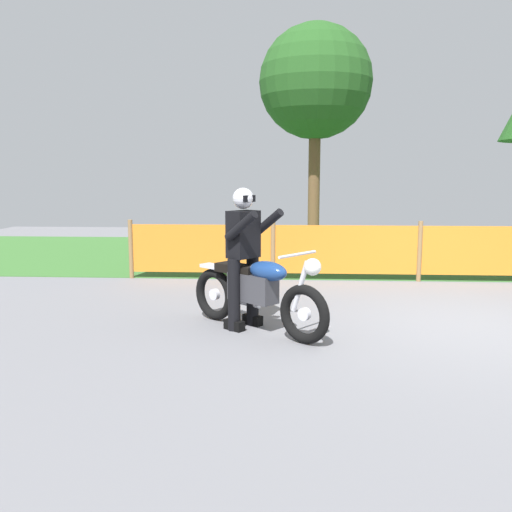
% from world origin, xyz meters
% --- Properties ---
extents(ground, '(24.00, 24.00, 0.02)m').
position_xyz_m(ground, '(0.00, 0.00, -0.01)').
color(ground, slate).
extents(grass_verge, '(24.00, 6.21, 0.01)m').
position_xyz_m(grass_verge, '(0.00, 5.85, 0.01)').
color(grass_verge, '#386B2D').
rests_on(grass_verge, ground).
extents(barrier_fence, '(10.21, 0.08, 1.05)m').
position_xyz_m(barrier_fence, '(0.00, 2.74, 0.54)').
color(barrier_fence, olive).
rests_on(barrier_fence, ground).
extents(tree_leftmost, '(2.66, 2.66, 5.32)m').
position_xyz_m(tree_leftmost, '(-1.66, 6.55, 3.96)').
color(tree_leftmost, brown).
rests_on(tree_leftmost, ground).
extents(motorcycle_lead, '(1.70, 1.43, 1.00)m').
position_xyz_m(motorcycle_lead, '(-2.63, -0.43, 0.48)').
color(motorcycle_lead, black).
rests_on(motorcycle_lead, ground).
extents(rider_lead, '(0.73, 0.73, 1.69)m').
position_xyz_m(rider_lead, '(-2.79, -0.30, 0.92)').
color(rider_lead, black).
rests_on(rider_lead, ground).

